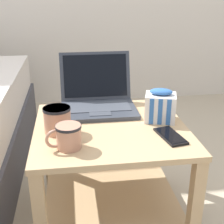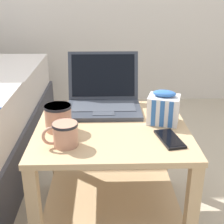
% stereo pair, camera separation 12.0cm
% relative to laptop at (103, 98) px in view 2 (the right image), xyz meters
% --- Properties ---
extents(ground_plane, '(8.00, 8.00, 0.00)m').
position_rel_laptop_xyz_m(ground_plane, '(0.03, -0.21, -0.51)').
color(ground_plane, tan).
extents(bedside_table, '(0.61, 0.58, 0.46)m').
position_rel_laptop_xyz_m(bedside_table, '(0.03, -0.21, -0.21)').
color(bedside_table, tan).
rests_on(bedside_table, ground_plane).
extents(laptop, '(0.34, 0.30, 0.24)m').
position_rel_laptop_xyz_m(laptop, '(0.00, 0.00, 0.00)').
color(laptop, '#333842').
rests_on(laptop, bedside_table).
extents(mug_front_left, '(0.13, 0.09, 0.09)m').
position_rel_laptop_xyz_m(mug_front_left, '(-0.14, -0.37, 0.00)').
color(mug_front_left, tan).
rests_on(mug_front_left, bedside_table).
extents(mug_front_right, '(0.11, 0.15, 0.10)m').
position_rel_laptop_xyz_m(mug_front_right, '(-0.18, -0.23, 0.01)').
color(mug_front_right, tan).
rests_on(mug_front_right, bedside_table).
extents(snack_bag, '(0.15, 0.13, 0.14)m').
position_rel_laptop_xyz_m(snack_bag, '(0.25, -0.18, 0.02)').
color(snack_bag, white).
rests_on(snack_bag, bedside_table).
extents(cell_phone, '(0.10, 0.16, 0.01)m').
position_rel_laptop_xyz_m(cell_phone, '(0.24, -0.34, -0.04)').
color(cell_phone, black).
rests_on(cell_phone, bedside_table).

